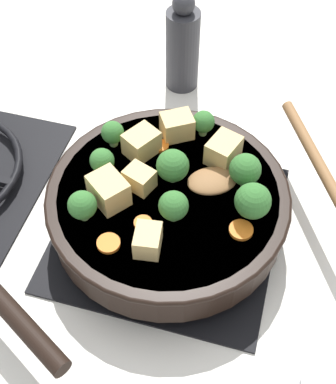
% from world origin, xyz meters
% --- Properties ---
extents(ground_plane, '(2.40, 2.40, 0.00)m').
position_xyz_m(ground_plane, '(0.00, 0.00, 0.00)').
color(ground_plane, white).
extents(front_burner_grate, '(0.31, 0.31, 0.03)m').
position_xyz_m(front_burner_grate, '(0.00, 0.00, 0.01)').
color(front_burner_grate, black).
rests_on(front_burner_grate, ground_plane).
extents(skillet_pan, '(0.43, 0.37, 0.06)m').
position_xyz_m(skillet_pan, '(-0.00, 0.00, 0.06)').
color(skillet_pan, black).
rests_on(skillet_pan, front_burner_grate).
extents(wooden_spoon, '(0.22, 0.24, 0.02)m').
position_xyz_m(wooden_spoon, '(0.07, -0.13, 0.09)').
color(wooden_spoon, olive).
rests_on(wooden_spoon, skillet_pan).
extents(tofu_cube_center_large, '(0.04, 0.05, 0.03)m').
position_xyz_m(tofu_cube_center_large, '(-0.00, 0.04, 0.10)').
color(tofu_cube_center_large, '#DBB770').
rests_on(tofu_cube_center_large, skillet_pan).
extents(tofu_cube_near_handle, '(0.06, 0.05, 0.04)m').
position_xyz_m(tofu_cube_near_handle, '(0.08, -0.06, 0.10)').
color(tofu_cube_near_handle, '#DBB770').
rests_on(tofu_cube_near_handle, skillet_pan).
extents(tofu_cube_east_chunk, '(0.06, 0.06, 0.04)m').
position_xyz_m(tofu_cube_east_chunk, '(-0.03, 0.07, 0.10)').
color(tofu_cube_east_chunk, '#DBB770').
rests_on(tofu_cube_east_chunk, skillet_pan).
extents(tofu_cube_west_chunk, '(0.06, 0.05, 0.04)m').
position_xyz_m(tofu_cube_west_chunk, '(0.06, 0.06, 0.10)').
color(tofu_cube_west_chunk, '#DBB770').
rests_on(tofu_cube_west_chunk, skillet_pan).
extents(tofu_cube_back_piece, '(0.05, 0.06, 0.04)m').
position_xyz_m(tofu_cube_back_piece, '(0.11, 0.02, 0.10)').
color(tofu_cube_back_piece, '#DBB770').
rests_on(tofu_cube_back_piece, skillet_pan).
extents(tofu_cube_front_piece, '(0.04, 0.04, 0.03)m').
position_xyz_m(tofu_cube_front_piece, '(-0.09, 0.00, 0.10)').
color(tofu_cube_front_piece, '#DBB770').
rests_on(tofu_cube_front_piece, skillet_pan).
extents(broccoli_floret_near_spoon, '(0.03, 0.03, 0.04)m').
position_xyz_m(broccoli_floret_near_spoon, '(0.01, 0.09, 0.11)').
color(broccoli_floret_near_spoon, '#709956').
rests_on(broccoli_floret_near_spoon, skillet_pan).
extents(broccoli_floret_center_top, '(0.05, 0.05, 0.05)m').
position_xyz_m(broccoli_floret_center_top, '(-0.01, -0.11, 0.11)').
color(broccoli_floret_center_top, '#709956').
rests_on(broccoli_floret_center_top, skillet_pan).
extents(broccoli_floret_east_rim, '(0.04, 0.04, 0.04)m').
position_xyz_m(broccoli_floret_east_rim, '(-0.07, 0.09, 0.11)').
color(broccoli_floret_east_rim, '#709956').
rests_on(broccoli_floret_east_rim, skillet_pan).
extents(broccoli_floret_west_rim, '(0.04, 0.04, 0.05)m').
position_xyz_m(broccoli_floret_west_rim, '(0.04, -0.09, 0.11)').
color(broccoli_floret_west_rim, '#709956').
rests_on(broccoli_floret_west_rim, skillet_pan).
extents(broccoli_floret_north_edge, '(0.04, 0.04, 0.05)m').
position_xyz_m(broccoli_floret_north_edge, '(0.02, -0.00, 0.11)').
color(broccoli_floret_north_edge, '#709956').
rests_on(broccoli_floret_north_edge, skillet_pan).
extents(broccoli_floret_south_cluster, '(0.04, 0.04, 0.05)m').
position_xyz_m(broccoli_floret_south_cluster, '(-0.04, -0.02, 0.11)').
color(broccoli_floret_south_cluster, '#709956').
rests_on(broccoli_floret_south_cluster, skillet_pan).
extents(broccoli_floret_mid_floret, '(0.03, 0.03, 0.04)m').
position_xyz_m(broccoli_floret_mid_floret, '(0.06, 0.10, 0.11)').
color(broccoli_floret_mid_floret, '#709956').
rests_on(broccoli_floret_mid_floret, skillet_pan).
extents(broccoli_floret_small_inner, '(0.03, 0.03, 0.04)m').
position_xyz_m(broccoli_floret_small_inner, '(0.12, -0.02, 0.11)').
color(broccoli_floret_small_inner, '#709956').
rests_on(broccoli_floret_small_inner, skillet_pan).
extents(carrot_slice_orange_thin, '(0.03, 0.03, 0.01)m').
position_xyz_m(carrot_slice_orange_thin, '(-0.04, -0.11, 0.09)').
color(carrot_slice_orange_thin, orange).
rests_on(carrot_slice_orange_thin, skillet_pan).
extents(carrot_slice_near_center, '(0.03, 0.03, 0.01)m').
position_xyz_m(carrot_slice_near_center, '(-0.10, 0.05, 0.09)').
color(carrot_slice_near_center, orange).
rests_on(carrot_slice_near_center, skillet_pan).
extents(carrot_slice_edge_slice, '(0.02, 0.02, 0.01)m').
position_xyz_m(carrot_slice_edge_slice, '(0.08, 0.03, 0.09)').
color(carrot_slice_edge_slice, orange).
rests_on(carrot_slice_edge_slice, skillet_pan).
extents(carrot_slice_under_broccoli, '(0.02, 0.02, 0.01)m').
position_xyz_m(carrot_slice_under_broccoli, '(-0.06, 0.02, 0.09)').
color(carrot_slice_under_broccoli, orange).
rests_on(carrot_slice_under_broccoli, skillet_pan).
extents(pepper_mill, '(0.06, 0.06, 0.18)m').
position_xyz_m(pepper_mill, '(0.32, 0.06, 0.08)').
color(pepper_mill, '#333338').
rests_on(pepper_mill, ground_plane).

